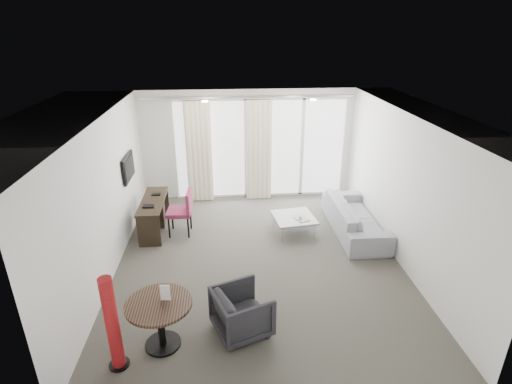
{
  "coord_description": "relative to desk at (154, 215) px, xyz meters",
  "views": [
    {
      "loc": [
        -0.54,
        -6.13,
        3.97
      ],
      "look_at": [
        0.0,
        0.6,
        1.1
      ],
      "focal_mm": 28.0,
      "sensor_mm": 36.0,
      "label": 1
    }
  ],
  "objects": [
    {
      "name": "floor",
      "position": [
        2.03,
        -1.34,
        -0.34
      ],
      "size": [
        5.0,
        6.0,
        0.0
      ],
      "primitive_type": "cube",
      "color": "#47443D",
      "rests_on": "ground"
    },
    {
      "name": "red_lamp",
      "position": [
        0.08,
        -3.58,
        0.31
      ],
      "size": [
        0.3,
        0.3,
        1.3
      ],
      "primitive_type": "cylinder",
      "rotation": [
        0.0,
        0.0,
        0.19
      ],
      "color": "maroon",
      "rests_on": "floor"
    },
    {
      "name": "window_frame",
      "position": [
        2.33,
        1.63,
        0.86
      ],
      "size": [
        4.1,
        0.06,
        2.44
      ],
      "primitive_type": null,
      "color": "white",
      "rests_on": "ground"
    },
    {
      "name": "wall_front",
      "position": [
        2.03,
        -4.34,
        0.96
      ],
      "size": [
        5.0,
        0.0,
        2.6
      ],
      "primitive_type": "cube",
      "color": "silver",
      "rests_on": "ground"
    },
    {
      "name": "curtain_right",
      "position": [
        2.28,
        1.48,
        0.86
      ],
      "size": [
        0.6,
        0.2,
        2.38
      ],
      "primitive_type": null,
      "color": "#EEE2C4",
      "rests_on": "ground"
    },
    {
      "name": "downlight_a",
      "position": [
        1.13,
        0.26,
        2.25
      ],
      "size": [
        0.12,
        0.12,
        0.02
      ],
      "primitive_type": "cylinder",
      "color": "#FFE0B2",
      "rests_on": "ceiling"
    },
    {
      "name": "rattan_table",
      "position": [
        3.25,
        2.33,
        -0.08
      ],
      "size": [
        0.66,
        0.66,
        0.51
      ],
      "primitive_type": null,
      "rotation": [
        0.0,
        0.0,
        0.36
      ],
      "color": "#553421",
      "rests_on": "terrace_slab"
    },
    {
      "name": "tub_armchair",
      "position": [
        1.65,
        -3.1,
        -0.01
      ],
      "size": [
        0.93,
        0.92,
        0.66
      ],
      "primitive_type": "imported",
      "rotation": [
        0.0,
        0.0,
        1.94
      ],
      "color": "black",
      "rests_on": "floor"
    },
    {
      "name": "coffee_table",
      "position": [
        2.84,
        -0.34,
        -0.16
      ],
      "size": [
        0.9,
        0.9,
        0.36
      ],
      "primitive_type": null,
      "rotation": [
        0.0,
        0.0,
        0.14
      ],
      "color": "gray",
      "rests_on": "floor"
    },
    {
      "name": "curtain_track",
      "position": [
        2.03,
        1.48,
        2.11
      ],
      "size": [
        4.8,
        0.04,
        0.04
      ],
      "primitive_type": null,
      "color": "#B2B2B7",
      "rests_on": "ceiling"
    },
    {
      "name": "wall_right",
      "position": [
        4.53,
        -1.34,
        0.96
      ],
      "size": [
        0.0,
        6.0,
        2.6
      ],
      "primitive_type": "cube",
      "color": "silver",
      "rests_on": "ground"
    },
    {
      "name": "window_panel",
      "position": [
        2.33,
        1.64,
        0.86
      ],
      "size": [
        4.0,
        0.02,
        2.38
      ],
      "primitive_type": null,
      "color": "white",
      "rests_on": "ground"
    },
    {
      "name": "remote",
      "position": [
        2.94,
        -0.46,
        0.02
      ],
      "size": [
        0.05,
        0.15,
        0.02
      ],
      "primitive_type": null,
      "rotation": [
        0.0,
        0.0,
        -0.06
      ],
      "color": "black",
      "rests_on": "coffee_table"
    },
    {
      "name": "downlight_b",
      "position": [
        3.23,
        0.26,
        2.25
      ],
      "size": [
        0.12,
        0.12,
        0.02
      ],
      "primitive_type": "cylinder",
      "color": "#FFE0B2",
      "rests_on": "ceiling"
    },
    {
      "name": "rattan_chair_a",
      "position": [
        2.7,
        3.25,
        0.03
      ],
      "size": [
        0.59,
        0.59,
        0.73
      ],
      "primitive_type": null,
      "rotation": [
        0.0,
        0.0,
        -0.19
      ],
      "color": "#553421",
      "rests_on": "terrace_slab"
    },
    {
      "name": "rattan_chair_b",
      "position": [
        4.07,
        2.9,
        0.1
      ],
      "size": [
        0.64,
        0.64,
        0.87
      ],
      "primitive_type": null,
      "rotation": [
        0.0,
        0.0,
        -0.08
      ],
      "color": "#553421",
      "rests_on": "terrace_slab"
    },
    {
      "name": "terrace_slab",
      "position": [
        2.33,
        3.16,
        -0.4
      ],
      "size": [
        5.6,
        3.0,
        0.12
      ],
      "primitive_type": "cube",
      "color": "#4D4D50",
      "rests_on": "ground"
    },
    {
      "name": "balustrade",
      "position": [
        2.33,
        4.61,
        0.16
      ],
      "size": [
        5.5,
        0.06,
        1.05
      ],
      "primitive_type": null,
      "color": "#B2B2B7",
      "rests_on": "terrace_slab"
    },
    {
      "name": "desk_chair",
      "position": [
        0.53,
        -0.17,
        0.13
      ],
      "size": [
        0.54,
        0.51,
        0.93
      ],
      "primitive_type": null,
      "rotation": [
        0.0,
        0.0,
        -0.06
      ],
      "color": "#89274B",
      "rests_on": "floor"
    },
    {
      "name": "wall_left",
      "position": [
        -0.47,
        -1.34,
        0.96
      ],
      "size": [
        0.0,
        6.0,
        2.6
      ],
      "primitive_type": "cube",
      "color": "silver",
      "rests_on": "ground"
    },
    {
      "name": "tv",
      "position": [
        -0.42,
        0.11,
        1.01
      ],
      "size": [
        0.05,
        0.8,
        0.5
      ],
      "primitive_type": null,
      "color": "black",
      "rests_on": "wall_left"
    },
    {
      "name": "magazine",
      "position": [
        2.97,
        -0.46,
        0.02
      ],
      "size": [
        0.35,
        0.38,
        0.02
      ],
      "primitive_type": null,
      "rotation": [
        0.0,
        0.0,
        0.4
      ],
      "color": "gray",
      "rests_on": "coffee_table"
    },
    {
      "name": "menu_card",
      "position": [
        0.67,
        -3.21,
        0.38
      ],
      "size": [
        0.12,
        0.03,
        0.23
      ],
      "primitive_type": null,
      "rotation": [
        0.0,
        0.0,
        -0.09
      ],
      "color": "white",
      "rests_on": "round_table"
    },
    {
      "name": "desk",
      "position": [
        0.0,
        0.0,
        0.0
      ],
      "size": [
        0.45,
        1.44,
        0.67
      ],
      "primitive_type": null,
      "color": "black",
      "rests_on": "floor"
    },
    {
      "name": "round_table",
      "position": [
        0.58,
        -3.27,
        0.0
      ],
      "size": [
        1.13,
        1.13,
        0.68
      ],
      "primitive_type": null,
      "rotation": [
        0.0,
        0.0,
        -0.42
      ],
      "color": "#362319",
      "rests_on": "floor"
    },
    {
      "name": "curtain_left",
      "position": [
        0.88,
        1.48,
        0.86
      ],
      "size": [
        0.6,
        0.2,
        2.38
      ],
      "primitive_type": null,
      "color": "#EEE2C4",
      "rests_on": "ground"
    },
    {
      "name": "ceiling",
      "position": [
        2.03,
        -1.34,
        2.26
      ],
      "size": [
        5.0,
        6.0,
        0.0
      ],
      "primitive_type": "cube",
      "color": "white",
      "rests_on": "ground"
    },
    {
      "name": "sofa",
      "position": [
        4.09,
        -0.37,
        -0.02
      ],
      "size": [
        0.85,
        2.17,
        0.63
      ],
      "primitive_type": "imported",
      "rotation": [
        0.0,
        0.0,
        1.57
      ],
      "color": "gray",
      "rests_on": "floor"
    }
  ]
}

